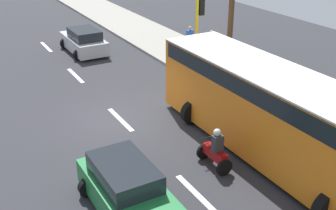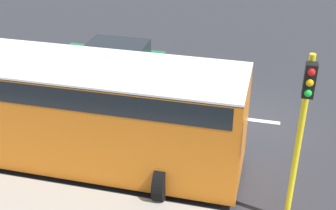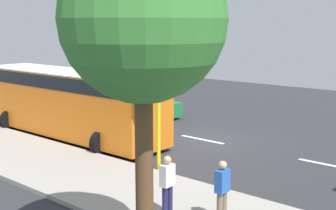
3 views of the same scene
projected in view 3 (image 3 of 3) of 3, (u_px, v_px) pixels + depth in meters
name	position (u px, v px, depth m)	size (l,w,h in m)	color
ground_plane	(202.00, 141.00, 20.99)	(40.00, 60.00, 0.10)	#2D2D33
sidewalk	(85.00, 176.00, 15.72)	(4.00, 60.00, 0.15)	#9E998E
lane_stripe_far_north	(50.00, 109.00, 28.63)	(0.20, 2.40, 0.01)	white
lane_stripe_north	(115.00, 122.00, 24.81)	(0.20, 2.40, 0.01)	white
lane_stripe_mid	(202.00, 139.00, 20.98)	(0.20, 2.40, 0.01)	white
lane_stripe_south	(329.00, 165.00, 17.15)	(0.20, 2.40, 0.01)	white
car_green	(146.00, 105.00, 26.10)	(2.19, 4.23, 1.52)	#1E7238
city_bus	(68.00, 98.00, 21.35)	(3.20, 11.00, 3.16)	orange
motorcycle	(109.00, 117.00, 23.00)	(0.60, 1.30, 1.53)	black
pedestrian_near_signal	(167.00, 184.00, 12.11)	(0.40, 0.24, 1.69)	#1E1E4C
pedestrian_by_tree	(222.00, 190.00, 11.67)	(0.40, 0.24, 1.69)	#72604C
traffic_light_corner	(157.00, 93.00, 15.88)	(0.49, 0.24, 4.50)	yellow
street_tree_north	(143.00, 22.00, 8.35)	(3.19, 3.19, 7.00)	brown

